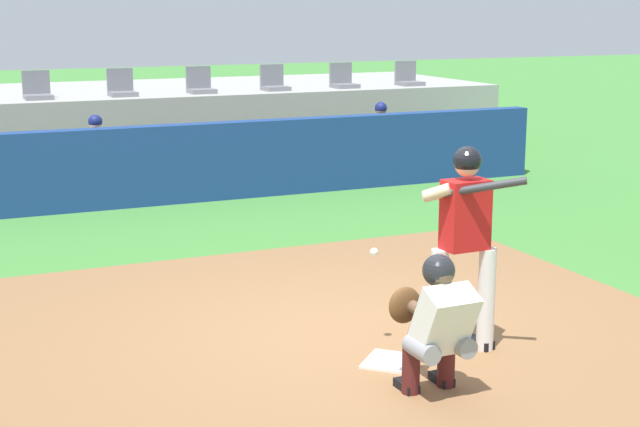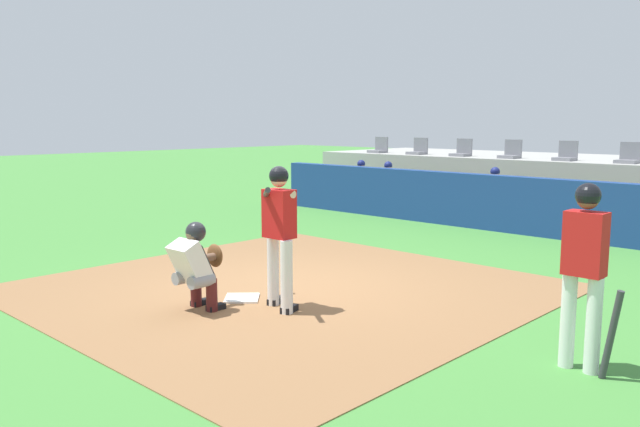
# 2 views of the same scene
# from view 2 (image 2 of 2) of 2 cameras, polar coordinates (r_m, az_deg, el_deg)

# --- Properties ---
(ground_plane) EXTENTS (80.00, 80.00, 0.00)m
(ground_plane) POSITION_cam_2_polar(r_m,az_deg,el_deg) (9.12, -3.05, -6.69)
(ground_plane) COLOR #428438
(dirt_infield) EXTENTS (6.40, 6.40, 0.01)m
(dirt_infield) POSITION_cam_2_polar(r_m,az_deg,el_deg) (9.12, -3.05, -6.65)
(dirt_infield) COLOR olive
(dirt_infield) RESTS_ON ground
(home_plate) EXTENTS (0.62, 0.62, 0.02)m
(home_plate) POSITION_cam_2_polar(r_m,az_deg,el_deg) (8.61, -6.96, -7.48)
(home_plate) COLOR white
(home_plate) RESTS_ON dirt_infield
(batter_at_plate) EXTENTS (0.72, 0.74, 1.80)m
(batter_at_plate) POSITION_cam_2_polar(r_m,az_deg,el_deg) (7.90, -3.69, -1.32)
(batter_at_plate) COLOR silver
(batter_at_plate) RESTS_ON ground
(catcher_crouched) EXTENTS (0.49, 1.49, 1.13)m
(catcher_crouched) POSITION_cam_2_polar(r_m,az_deg,el_deg) (8.06, -10.93, -4.35)
(catcher_crouched) COLOR gray
(catcher_crouched) RESTS_ON ground
(on_deck_batter) EXTENTS (0.58, 0.23, 1.79)m
(on_deck_batter) POSITION_cam_2_polar(r_m,az_deg,el_deg) (6.44, 22.52, -4.25)
(on_deck_batter) COLOR silver
(on_deck_batter) RESTS_ON ground
(dugout_wall) EXTENTS (13.00, 0.30, 1.20)m
(dugout_wall) POSITION_cam_2_polar(r_m,az_deg,el_deg) (14.20, 16.37, 0.81)
(dugout_wall) COLOR navy
(dugout_wall) RESTS_ON ground
(dugout_bench) EXTENTS (11.80, 0.44, 0.45)m
(dugout_bench) POSITION_cam_2_polar(r_m,az_deg,el_deg) (15.14, 18.05, -0.25)
(dugout_bench) COLOR olive
(dugout_bench) RESTS_ON ground
(dugout_player_0) EXTENTS (0.49, 0.70, 1.30)m
(dugout_player_0) POSITION_cam_2_polar(r_m,az_deg,el_deg) (17.60, 3.41, 2.74)
(dugout_player_0) COLOR #939399
(dugout_player_0) RESTS_ON ground
(dugout_player_1) EXTENTS (0.49, 0.70, 1.30)m
(dugout_player_1) POSITION_cam_2_polar(r_m,az_deg,el_deg) (17.02, 5.81, 2.52)
(dugout_player_1) COLOR #939399
(dugout_player_1) RESTS_ON ground
(dugout_player_2) EXTENTS (0.49, 0.70, 1.30)m
(dugout_player_2) POSITION_cam_2_polar(r_m,az_deg,el_deg) (15.32, 15.03, 1.66)
(dugout_player_2) COLOR #939399
(dugout_player_2) RESTS_ON ground
(stands_platform) EXTENTS (15.00, 4.40, 1.40)m
(stands_platform) POSITION_cam_2_polar(r_m,az_deg,el_deg) (18.19, 22.77, 2.37)
(stands_platform) COLOR #9E9E99
(stands_platform) RESTS_ON ground
(stadium_seat_0) EXTENTS (0.46, 0.46, 0.48)m
(stadium_seat_0) POSITION_cam_2_polar(r_m,az_deg,el_deg) (19.68, 5.28, 5.80)
(stadium_seat_0) COLOR slate
(stadium_seat_0) RESTS_ON stands_platform
(stadium_seat_1) EXTENTS (0.46, 0.46, 0.48)m
(stadium_seat_1) POSITION_cam_2_polar(r_m,az_deg,el_deg) (18.82, 8.74, 5.64)
(stadium_seat_1) COLOR slate
(stadium_seat_1) RESTS_ON stands_platform
(stadium_seat_2) EXTENTS (0.46, 0.46, 0.48)m
(stadium_seat_2) POSITION_cam_2_polar(r_m,az_deg,el_deg) (18.03, 12.53, 5.43)
(stadium_seat_2) COLOR slate
(stadium_seat_2) RESTS_ON stands_platform
(stadium_seat_3) EXTENTS (0.46, 0.46, 0.48)m
(stadium_seat_3) POSITION_cam_2_polar(r_m,az_deg,el_deg) (17.33, 16.63, 5.18)
(stadium_seat_3) COLOR slate
(stadium_seat_3) RESTS_ON stands_platform
(stadium_seat_4) EXTENTS (0.46, 0.46, 0.48)m
(stadium_seat_4) POSITION_cam_2_polar(r_m,az_deg,el_deg) (16.72, 21.05, 4.88)
(stadium_seat_4) COLOR slate
(stadium_seat_4) RESTS_ON stands_platform
(stadium_seat_5) EXTENTS (0.46, 0.46, 0.48)m
(stadium_seat_5) POSITION_cam_2_polar(r_m,az_deg,el_deg) (16.22, 25.77, 4.53)
(stadium_seat_5) COLOR slate
(stadium_seat_5) RESTS_ON stands_platform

